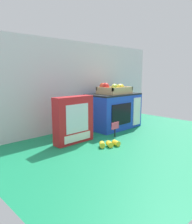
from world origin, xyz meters
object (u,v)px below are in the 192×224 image
Objects in this scene: food_groups_crate at (113,90)px; toy_microwave at (114,111)px; loose_toy_banana at (109,144)px; cookie_set_box at (74,120)px; price_sign at (115,127)px.

toy_microwave is at bearing 20.58° from food_groups_crate.
cookie_set_box is at bearing 115.30° from loose_toy_banana.
toy_microwave is 0.48m from loose_toy_banana.
food_groups_crate is 0.54m from loose_toy_banana.
loose_toy_banana is (-0.35, -0.29, -0.28)m from food_groups_crate.
toy_microwave is 4.12× the size of price_sign.
price_sign is at bearing -135.17° from food_groups_crate.
food_groups_crate reaches higher than loose_toy_banana.
food_groups_crate is 2.33× the size of price_sign.
price_sign is at bearing -136.15° from toy_microwave.
toy_microwave is at bearing 38.54° from loose_toy_banana.
cookie_set_box reaches higher than price_sign.
price_sign is (-0.19, -0.18, -0.07)m from toy_microwave.
cookie_set_box is 2.86× the size of price_sign.
price_sign is (0.27, -0.10, -0.08)m from cookie_set_box.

